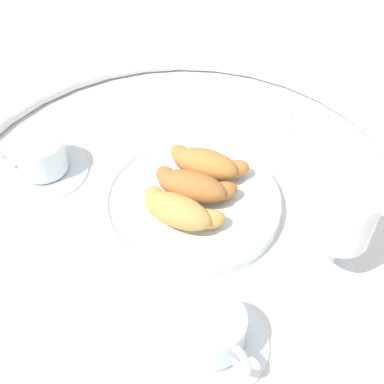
{
  "coord_description": "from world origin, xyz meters",
  "views": [
    {
      "loc": [
        0.36,
        -0.35,
        0.58
      ],
      "look_at": [
        0.01,
        0.01,
        0.03
      ],
      "focal_mm": 48.57,
      "sensor_mm": 36.0,
      "label": 1
    }
  ],
  "objects_px": {
    "coffee_cup_far": "(41,159)",
    "croissant_small": "(193,186)",
    "croissant_large": "(179,210)",
    "croissant_extra": "(206,163)",
    "folded_napkin": "(260,108)",
    "sugar_packet": "(316,151)",
    "coffee_cup_near": "(213,334)",
    "pastry_plate": "(192,201)",
    "juice_glass_left": "(345,218)"
  },
  "relations": [
    {
      "from": "croissant_extra",
      "to": "folded_napkin",
      "type": "relative_size",
      "value": 1.15
    },
    {
      "from": "pastry_plate",
      "to": "croissant_small",
      "type": "bearing_deg",
      "value": 114.7
    },
    {
      "from": "croissant_small",
      "to": "coffee_cup_far",
      "type": "height_order",
      "value": "croissant_small"
    },
    {
      "from": "coffee_cup_near",
      "to": "sugar_packet",
      "type": "distance_m",
      "value": 0.38
    },
    {
      "from": "coffee_cup_far",
      "to": "juice_glass_left",
      "type": "xyz_separation_m",
      "value": [
        0.42,
        0.16,
        0.07
      ]
    },
    {
      "from": "croissant_small",
      "to": "coffee_cup_far",
      "type": "distance_m",
      "value": 0.24
    },
    {
      "from": "folded_napkin",
      "to": "coffee_cup_far",
      "type": "bearing_deg",
      "value": -112.78
    },
    {
      "from": "folded_napkin",
      "to": "juice_glass_left",
      "type": "bearing_deg",
      "value": -35.01
    },
    {
      "from": "croissant_large",
      "to": "coffee_cup_far",
      "type": "height_order",
      "value": "croissant_large"
    },
    {
      "from": "croissant_small",
      "to": "folded_napkin",
      "type": "height_order",
      "value": "croissant_small"
    },
    {
      "from": "croissant_large",
      "to": "croissant_extra",
      "type": "distance_m",
      "value": 0.1
    },
    {
      "from": "coffee_cup_near",
      "to": "coffee_cup_far",
      "type": "distance_m",
      "value": 0.39
    },
    {
      "from": "croissant_small",
      "to": "sugar_packet",
      "type": "bearing_deg",
      "value": 72.82
    },
    {
      "from": "croissant_small",
      "to": "croissant_extra",
      "type": "height_order",
      "value": "same"
    },
    {
      "from": "croissant_large",
      "to": "coffee_cup_near",
      "type": "distance_m",
      "value": 0.18
    },
    {
      "from": "pastry_plate",
      "to": "folded_napkin",
      "type": "height_order",
      "value": "pastry_plate"
    },
    {
      "from": "croissant_large",
      "to": "folded_napkin",
      "type": "relative_size",
      "value": 1.2
    },
    {
      "from": "croissant_large",
      "to": "sugar_packet",
      "type": "xyz_separation_m",
      "value": [
        0.05,
        0.27,
        -0.04
      ]
    },
    {
      "from": "croissant_large",
      "to": "juice_glass_left",
      "type": "height_order",
      "value": "juice_glass_left"
    },
    {
      "from": "pastry_plate",
      "to": "juice_glass_left",
      "type": "xyz_separation_m",
      "value": [
        0.2,
        0.06,
        0.08
      ]
    },
    {
      "from": "coffee_cup_near",
      "to": "croissant_large",
      "type": "bearing_deg",
      "value": 147.33
    },
    {
      "from": "pastry_plate",
      "to": "croissant_small",
      "type": "xyz_separation_m",
      "value": [
        -0.0,
        0.0,
        0.03
      ]
    },
    {
      "from": "croissant_extra",
      "to": "coffee_cup_far",
      "type": "height_order",
      "value": "croissant_extra"
    },
    {
      "from": "coffee_cup_near",
      "to": "juice_glass_left",
      "type": "height_order",
      "value": "juice_glass_left"
    },
    {
      "from": "croissant_extra",
      "to": "croissant_small",
      "type": "bearing_deg",
      "value": -69.67
    },
    {
      "from": "coffee_cup_near",
      "to": "sugar_packet",
      "type": "relative_size",
      "value": 2.72
    },
    {
      "from": "juice_glass_left",
      "to": "croissant_large",
      "type": "bearing_deg",
      "value": -151.93
    },
    {
      "from": "coffee_cup_near",
      "to": "juice_glass_left",
      "type": "xyz_separation_m",
      "value": [
        0.03,
        0.2,
        0.07
      ]
    },
    {
      "from": "sugar_packet",
      "to": "pastry_plate",
      "type": "bearing_deg",
      "value": -80.46
    },
    {
      "from": "croissant_extra",
      "to": "pastry_plate",
      "type": "bearing_deg",
      "value": -69.41
    },
    {
      "from": "coffee_cup_far",
      "to": "folded_napkin",
      "type": "distance_m",
      "value": 0.39
    },
    {
      "from": "pastry_plate",
      "to": "sugar_packet",
      "type": "distance_m",
      "value": 0.23
    },
    {
      "from": "pastry_plate",
      "to": "croissant_small",
      "type": "relative_size",
      "value": 2.1
    },
    {
      "from": "croissant_large",
      "to": "folded_napkin",
      "type": "bearing_deg",
      "value": 106.37
    },
    {
      "from": "croissant_extra",
      "to": "sugar_packet",
      "type": "bearing_deg",
      "value": 63.71
    },
    {
      "from": "croissant_small",
      "to": "juice_glass_left",
      "type": "relative_size",
      "value": 0.89
    },
    {
      "from": "sugar_packet",
      "to": "croissant_small",
      "type": "bearing_deg",
      "value": -80.98
    },
    {
      "from": "pastry_plate",
      "to": "croissant_large",
      "type": "bearing_deg",
      "value": -69.31
    },
    {
      "from": "croissant_small",
      "to": "sugar_packet",
      "type": "distance_m",
      "value": 0.23
    },
    {
      "from": "coffee_cup_far",
      "to": "coffee_cup_near",
      "type": "bearing_deg",
      "value": -5.04
    },
    {
      "from": "croissant_small",
      "to": "folded_napkin",
      "type": "distance_m",
      "value": 0.26
    },
    {
      "from": "croissant_small",
      "to": "juice_glass_left",
      "type": "xyz_separation_m",
      "value": [
        0.21,
        0.05,
        0.05
      ]
    },
    {
      "from": "pastry_plate",
      "to": "folded_napkin",
      "type": "bearing_deg",
      "value": 105.58
    },
    {
      "from": "coffee_cup_near",
      "to": "coffee_cup_far",
      "type": "relative_size",
      "value": 1.0
    },
    {
      "from": "croissant_small",
      "to": "croissant_extra",
      "type": "distance_m",
      "value": 0.05
    },
    {
      "from": "croissant_large",
      "to": "coffee_cup_near",
      "type": "xyz_separation_m",
      "value": [
        0.15,
        -0.1,
        -0.01
      ]
    },
    {
      "from": "coffee_cup_far",
      "to": "sugar_packet",
      "type": "xyz_separation_m",
      "value": [
        0.28,
        0.33,
        -0.02
      ]
    },
    {
      "from": "coffee_cup_far",
      "to": "croissant_small",
      "type": "bearing_deg",
      "value": 27.04
    },
    {
      "from": "pastry_plate",
      "to": "folded_napkin",
      "type": "distance_m",
      "value": 0.26
    },
    {
      "from": "croissant_small",
      "to": "croissant_large",
      "type": "bearing_deg",
      "value": -69.06
    }
  ]
}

